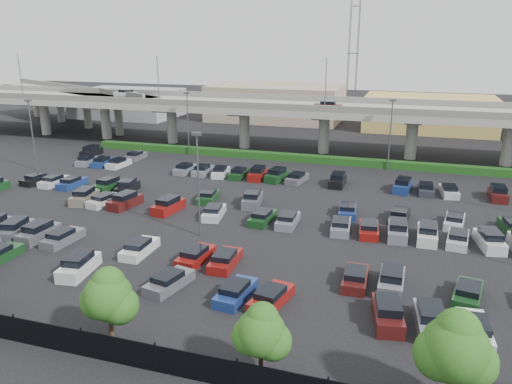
% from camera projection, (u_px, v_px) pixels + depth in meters
% --- Properties ---
extents(ground, '(280.00, 280.00, 0.00)m').
position_uv_depth(ground, '(229.00, 210.00, 56.33)').
color(ground, black).
extents(overpass, '(150.00, 13.00, 15.80)m').
position_uv_depth(overpass, '(294.00, 110.00, 83.44)').
color(overpass, '#999991').
rests_on(overpass, ground).
extents(on_ramp, '(50.93, 30.13, 8.80)m').
position_uv_depth(on_ramp, '(73.00, 94.00, 108.48)').
color(on_ramp, '#999991').
rests_on(on_ramp, ground).
extents(hedge, '(66.00, 1.60, 1.10)m').
position_uv_depth(hedge, '(284.00, 157.00, 78.92)').
color(hedge, '#153D11').
rests_on(hedge, ground).
extents(fence, '(70.00, 0.10, 2.00)m').
position_uv_depth(fence, '(68.00, 340.00, 30.59)').
color(fence, black).
rests_on(fence, ground).
extents(tree_row, '(65.07, 3.66, 5.94)m').
position_uv_depth(tree_row, '(88.00, 293.00, 30.93)').
color(tree_row, '#332316').
rests_on(tree_row, ground).
extents(parked_cars, '(63.12, 41.62, 1.67)m').
position_uv_depth(parked_cars, '(210.00, 213.00, 53.56)').
color(parked_cars, black).
rests_on(parked_cars, ground).
extents(light_poles, '(66.90, 48.38, 10.30)m').
position_uv_depth(light_poles, '(200.00, 150.00, 57.48)').
color(light_poles, '#4F4F54').
rests_on(light_poles, ground).
extents(distant_buildings, '(138.00, 24.00, 9.00)m').
position_uv_depth(distant_buildings, '(382.00, 109.00, 107.92)').
color(distant_buildings, gray).
rests_on(distant_buildings, ground).
extents(comm_tower, '(2.40, 2.40, 30.00)m').
position_uv_depth(comm_tower, '(353.00, 51.00, 117.90)').
color(comm_tower, '#4F4F54').
rests_on(comm_tower, ground).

